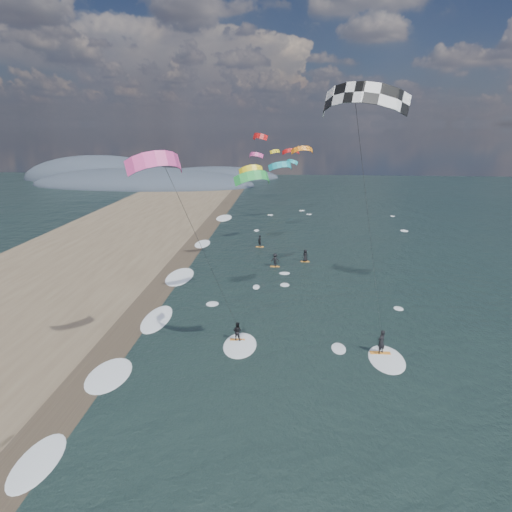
{
  "coord_description": "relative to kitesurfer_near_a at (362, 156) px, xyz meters",
  "views": [
    {
      "loc": [
        1.36,
        -18.88,
        16.55
      ],
      "look_at": [
        -1.0,
        12.0,
        7.0
      ],
      "focal_mm": 30.0,
      "sensor_mm": 36.0,
      "label": 1
    }
  ],
  "objects": [
    {
      "name": "kitesurfer_near_b",
      "position": [
        -10.05,
        2.07,
        -4.97
      ],
      "size": [
        6.88,
        8.97,
        15.61
      ],
      "color": "orange",
      "rests_on": "ground"
    },
    {
      "name": "bg_kite_field",
      "position": [
        -5.81,
        49.91,
        -3.19
      ],
      "size": [
        13.27,
        76.95,
        7.57
      ],
      "color": "green",
      "rests_on": "ground"
    },
    {
      "name": "far_kitesurfers",
      "position": [
        -4.83,
        27.39,
        -14.08
      ],
      "size": [
        7.27,
        9.34,
        1.69
      ],
      "color": "orange",
      "rests_on": "ground"
    },
    {
      "name": "coastal_hills",
      "position": [
        -50.14,
        102.47,
        -14.9
      ],
      "size": [
        80.0,
        41.0,
        15.0
      ],
      "color": "#3D4756",
      "rests_on": "ground"
    },
    {
      "name": "kitesurfer_near_a",
      "position": [
        0.0,
        0.0,
        0.0
      ],
      "size": [
        8.09,
        9.32,
        19.01
      ],
      "color": "orange",
      "rests_on": "ground"
    },
    {
      "name": "wet_sand_strip",
      "position": [
        -17.3,
        4.61,
        -14.9
      ],
      "size": [
        3.0,
        240.0,
        0.0
      ],
      "primitive_type": "cube",
      "color": "#382D23",
      "rests_on": "ground"
    },
    {
      "name": "shoreline_surf",
      "position": [
        -16.1,
        9.36,
        -14.9
      ],
      "size": [
        2.4,
        79.4,
        0.11
      ],
      "color": "white",
      "rests_on": "ground"
    },
    {
      "name": "ground",
      "position": [
        -5.3,
        -5.39,
        -14.9
      ],
      "size": [
        260.0,
        260.0,
        0.0
      ],
      "primitive_type": "plane",
      "color": "black",
      "rests_on": "ground"
    }
  ]
}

